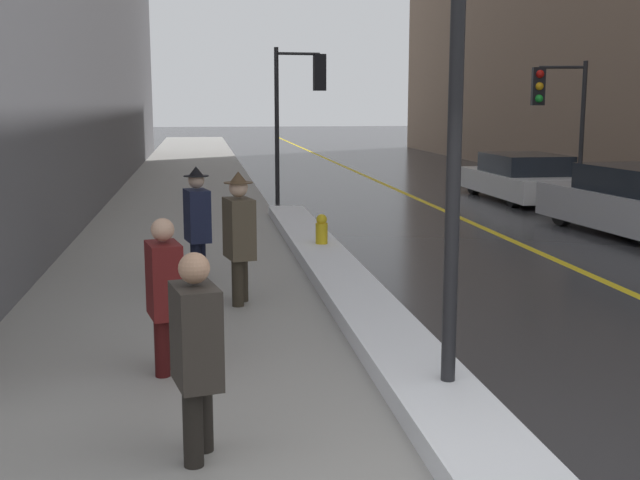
{
  "coord_description": "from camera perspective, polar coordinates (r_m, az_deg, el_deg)",
  "views": [
    {
      "loc": [
        -1.67,
        -4.45,
        2.52
      ],
      "look_at": [
        -0.4,
        4.0,
        1.05
      ],
      "focal_mm": 45.0,
      "sensor_mm": 36.0,
      "label": 1
    }
  ],
  "objects": [
    {
      "name": "sidewalk_slab",
      "position": [
        19.61,
        -9.43,
        2.28
      ],
      "size": [
        4.0,
        80.0,
        0.01
      ],
      "color": "gray",
      "rests_on": "ground"
    },
    {
      "name": "road_centre_stripe",
      "position": [
        20.41,
        7.67,
        2.6
      ],
      "size": [
        0.16,
        80.0,
        0.0
      ],
      "color": "gold",
      "rests_on": "ground"
    },
    {
      "name": "snow_bank_curb",
      "position": [
        11.03,
        1.6,
        -2.89
      ],
      "size": [
        0.78,
        14.7,
        0.21
      ],
      "color": "white",
      "rests_on": "ground"
    },
    {
      "name": "lamp_post",
      "position": [
        6.56,
        9.61,
        9.42
      ],
      "size": [
        0.28,
        0.28,
        4.08
      ],
      "color": "black",
      "rests_on": "ground"
    },
    {
      "name": "traffic_light_near",
      "position": [
        20.38,
        -1.23,
        10.52
      ],
      "size": [
        1.31,
        0.37,
        3.85
      ],
      "rotation": [
        0.0,
        0.0,
        0.09
      ],
      "color": "black",
      "rests_on": "ground"
    },
    {
      "name": "traffic_light_far",
      "position": [
        20.35,
        16.35,
        9.38
      ],
      "size": [
        1.3,
        0.37,
        3.5
      ],
      "rotation": [
        0.0,
        0.0,
        2.97
      ],
      "color": "black",
      "rests_on": "ground"
    },
    {
      "name": "pedestrian_in_glasses",
      "position": [
        5.7,
        -8.79,
        -7.52
      ],
      "size": [
        0.38,
        0.54,
        1.51
      ],
      "rotation": [
        0.0,
        0.0,
        -1.36
      ],
      "color": "black",
      "rests_on": "ground"
    },
    {
      "name": "pedestrian_with_shoulder_bag",
      "position": [
        7.59,
        -11.01,
        -3.39
      ],
      "size": [
        0.37,
        0.71,
        1.48
      ],
      "rotation": [
        0.0,
        0.0,
        -1.36
      ],
      "color": "#340C0C",
      "rests_on": "ground"
    },
    {
      "name": "pedestrian_in_fedora",
      "position": [
        10.03,
        -5.78,
        0.51
      ],
      "size": [
        0.4,
        0.75,
        1.68
      ],
      "rotation": [
        0.0,
        0.0,
        -1.36
      ],
      "color": "#2A241B",
      "rests_on": "ground"
    },
    {
      "name": "pedestrian_nearside",
      "position": [
        11.4,
        -8.72,
        1.47
      ],
      "size": [
        0.39,
        0.56,
        1.64
      ],
      "rotation": [
        0.0,
        0.0,
        -1.36
      ],
      "color": "black",
      "rests_on": "ground"
    },
    {
      "name": "parked_car_white",
      "position": [
        21.63,
        14.23,
        4.29
      ],
      "size": [
        1.87,
        4.59,
        1.2
      ],
      "rotation": [
        0.0,
        0.0,
        1.58
      ],
      "color": "silver",
      "rests_on": "ground"
    },
    {
      "name": "fire_hydrant",
      "position": [
        13.26,
        0.11,
        0.33
      ],
      "size": [
        0.2,
        0.2,
        0.7
      ],
      "color": "gold",
      "rests_on": "ground"
    }
  ]
}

